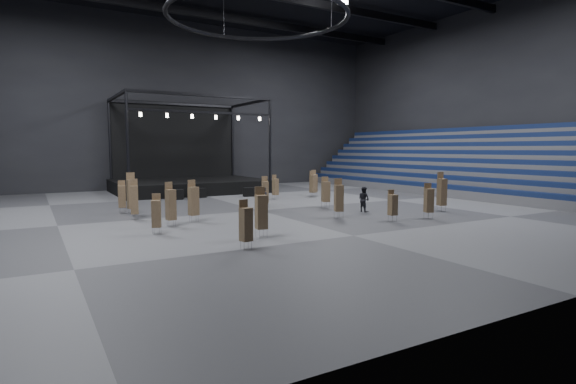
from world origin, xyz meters
TOP-DOWN VIEW (x-y plane):
  - floor at (0.00, 0.00)m, footprint 50.00×50.00m
  - wall_back at (0.00, 21.00)m, footprint 50.00×0.20m
  - wall_right at (25.00, 0.00)m, footprint 0.20×42.00m
  - bleachers_right at (22.94, 0.00)m, footprint 7.20×40.00m
  - stage at (0.00, 16.24)m, footprint 14.00×10.00m
  - truss_ring at (-0.00, 0.00)m, footprint 12.30×12.30m
  - flight_case_left at (-3.10, 9.58)m, footprint 1.43×1.08m
  - flight_case_mid at (-0.99, 9.90)m, footprint 1.35×0.87m
  - flight_case_right at (3.39, 8.67)m, footprint 1.27×0.77m
  - chair_stack_0 at (4.34, 5.65)m, footprint 0.47×0.47m
  - chair_stack_1 at (-8.31, 0.05)m, footprint 0.52×0.52m
  - chair_stack_2 at (-5.86, -10.59)m, footprint 0.50×0.50m
  - chair_stack_3 at (-7.08, -3.42)m, footprint 0.54×0.54m
  - chair_stack_4 at (0.99, 1.01)m, footprint 0.56×0.56m
  - chair_stack_5 at (7.43, -8.42)m, footprint 0.60×0.60m
  - chair_stack_6 at (-8.31, -5.25)m, footprint 0.56×0.56m
  - chair_stack_7 at (-4.13, -8.60)m, footprint 0.58×0.58m
  - chair_stack_8 at (8.57, 6.07)m, footprint 0.53×0.53m
  - chair_stack_9 at (-8.07, 2.11)m, footprint 0.55×0.55m
  - chair_stack_10 at (-8.02, 6.04)m, footprint 0.49×0.49m
  - chair_stack_11 at (10.61, -6.63)m, footprint 0.57×0.57m
  - chair_stack_12 at (-5.51, -2.54)m, footprint 0.58×0.58m
  - chair_stack_13 at (4.77, -8.10)m, footprint 0.47×0.47m
  - chair_stack_14 at (4.84, -1.11)m, footprint 0.66×0.66m
  - chair_stack_15 at (2.79, -5.47)m, footprint 0.64×0.64m
  - chair_stack_16 at (8.04, 5.48)m, footprint 0.55×0.55m
  - chair_stack_17 at (-8.45, 3.41)m, footprint 0.55×0.55m
  - man_center at (-0.08, -0.84)m, footprint 0.68×0.51m
  - crew_member at (5.87, -4.15)m, footprint 0.74×0.90m

SIDE VIEW (x-z plane):
  - floor at x=0.00m, z-range 0.00..0.00m
  - flight_case_right at x=3.39m, z-range 0.00..0.80m
  - flight_case_mid at x=-0.99m, z-range 0.00..0.83m
  - flight_case_left at x=-3.10m, z-range 0.00..0.85m
  - man_center at x=-0.08m, z-range 0.00..1.71m
  - crew_member at x=5.87m, z-range 0.00..1.71m
  - chair_stack_13 at x=4.77m, z-range 0.07..1.94m
  - chair_stack_10 at x=-8.02m, z-range 0.05..2.04m
  - chair_stack_6 at x=-8.31m, z-range 0.05..2.10m
  - chair_stack_0 at x=4.34m, z-range 0.05..2.12m
  - chair_stack_2 at x=-5.86m, z-range 0.05..2.18m
  - chair_stack_17 at x=-8.45m, z-range 0.06..2.23m
  - chair_stack_5 at x=7.43m, z-range 0.06..2.24m
  - chair_stack_4 at x=0.99m, z-range 0.04..2.34m
  - chair_stack_14 at x=4.84m, z-range 0.08..2.34m
  - chair_stack_16 at x=8.04m, z-range 0.05..2.38m
  - chair_stack_8 at x=8.57m, z-range 0.04..2.40m
  - chair_stack_1 at x=-8.31m, z-range 0.02..2.49m
  - chair_stack_3 at x=-7.08m, z-range 0.03..2.49m
  - chair_stack_15 at x=2.79m, z-range 0.05..2.50m
  - chair_stack_12 at x=-5.51m, z-range 0.05..2.52m
  - chair_stack_7 at x=-4.13m, z-range 0.06..2.51m
  - chair_stack_11 at x=10.61m, z-range 0.03..2.72m
  - chair_stack_9 at x=-8.07m, z-range 0.04..2.80m
  - stage at x=0.00m, z-range -3.15..6.05m
  - bleachers_right at x=22.94m, z-range -1.47..4.93m
  - wall_back at x=0.00m, z-range 0.00..18.00m
  - wall_right at x=25.00m, z-range 0.00..18.00m
  - truss_ring at x=0.00m, z-range 10.43..15.58m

